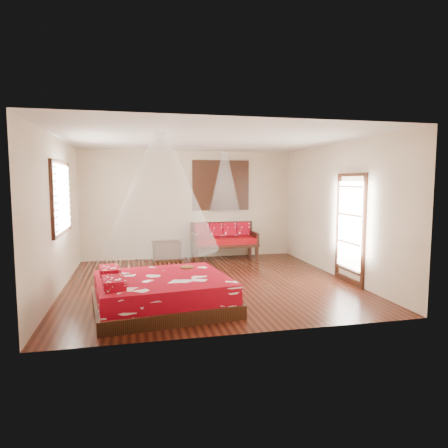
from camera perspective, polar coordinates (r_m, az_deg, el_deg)
The scene contains 10 objects.
room at distance 7.78m, azimuth -2.26°, elevation 1.68°, with size 5.54×5.54×2.84m.
bed at distance 6.45m, azimuth -8.92°, elevation -9.67°, with size 2.31×2.14×0.64m.
daybed at distance 10.36m, azimuth -0.05°, elevation -2.14°, with size 1.68×0.74×0.94m.
storage_chest at distance 10.26m, azimuth -8.17°, elevation -3.84°, with size 0.74×0.57×0.48m.
shutter_panel at distance 10.59m, azimuth -0.46°, elevation 5.53°, with size 1.52×0.06×1.32m.
window_left at distance 7.94m, azimuth -22.18°, elevation 3.49°, with size 0.10×1.74×1.34m.
glazed_door at distance 8.20m, azimuth 17.56°, elevation -0.70°, with size 0.08×1.02×2.16m.
wine_tray at distance 6.98m, azimuth -5.34°, elevation -5.90°, with size 0.23×0.23×0.19m.
mosquito_net_main at distance 6.22m, azimuth -8.99°, elevation 4.67°, with size 1.78×1.78×1.80m, color white.
mosquito_net_daybed at distance 10.13m, azimuth 0.11°, elevation 6.08°, with size 0.77×0.77×1.50m, color white.
Camera 1 is at (-1.41, -7.63, 1.99)m, focal length 32.00 mm.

